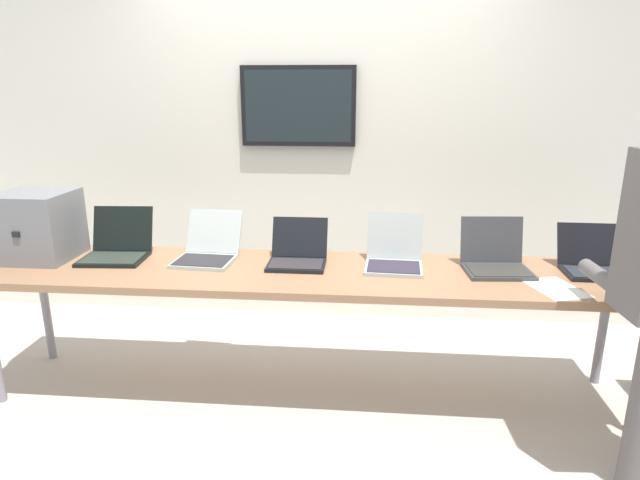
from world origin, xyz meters
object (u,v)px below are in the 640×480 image
(laptop_station_0, at_px, (117,247))
(workbench, at_px, (307,277))
(laptop_station_1, at_px, (208,249))
(laptop_station_4, at_px, (495,259))
(equipment_box, at_px, (37,226))
(laptop_station_3, at_px, (394,255))
(laptop_station_2, at_px, (298,254))
(laptop_station_5, at_px, (598,262))

(laptop_station_0, bearing_deg, workbench, -6.21)
(laptop_station_1, distance_m, laptop_station_4, 1.59)
(equipment_box, bearing_deg, workbench, -2.65)
(laptop_station_0, height_order, laptop_station_3, laptop_station_3)
(workbench, height_order, equipment_box, equipment_box)
(laptop_station_2, distance_m, laptop_station_5, 1.60)
(laptop_station_5, bearing_deg, laptop_station_3, 179.95)
(laptop_station_2, bearing_deg, laptop_station_3, -0.00)
(equipment_box, relative_size, laptop_station_2, 1.19)
(equipment_box, distance_m, laptop_station_0, 0.45)
(laptop_station_1, xyz_separation_m, laptop_station_3, (1.05, -0.03, 0.00))
(laptop_station_2, relative_size, laptop_station_5, 0.88)
(laptop_station_4, relative_size, laptop_station_5, 0.96)
(equipment_box, height_order, laptop_station_1, equipment_box)
(laptop_station_1, xyz_separation_m, laptop_station_2, (0.52, -0.03, -0.00))
(laptop_station_0, distance_m, laptop_station_1, 0.53)
(laptop_station_2, relative_size, laptop_station_4, 0.91)
(laptop_station_0, distance_m, laptop_station_3, 1.58)
(laptop_station_4, bearing_deg, laptop_station_2, 179.25)
(laptop_station_3, relative_size, laptop_station_4, 0.97)
(laptop_station_4, bearing_deg, laptop_station_0, 179.18)
(laptop_station_3, distance_m, laptop_station_5, 1.07)
(laptop_station_1, distance_m, laptop_station_5, 2.12)
(laptop_station_4, bearing_deg, laptop_station_3, 178.50)
(workbench, relative_size, equipment_box, 9.14)
(workbench, relative_size, laptop_station_0, 9.48)
(laptop_station_2, bearing_deg, equipment_box, -178.72)
(workbench, relative_size, laptop_station_1, 8.78)
(laptop_station_0, relative_size, laptop_station_1, 0.93)
(workbench, relative_size, laptop_station_5, 9.55)
(equipment_box, bearing_deg, laptop_station_0, 6.52)
(laptop_station_1, distance_m, laptop_station_2, 0.52)
(laptop_station_0, xyz_separation_m, laptop_station_3, (1.58, -0.02, 0.00))
(laptop_station_3, bearing_deg, laptop_station_1, 178.55)
(laptop_station_1, bearing_deg, laptop_station_3, -1.45)
(laptop_station_2, bearing_deg, laptop_station_0, 179.12)
(laptop_station_0, distance_m, laptop_station_5, 2.65)
(laptop_station_2, bearing_deg, laptop_station_5, -0.04)
(laptop_station_0, relative_size, laptop_station_5, 1.01)
(laptop_station_4, xyz_separation_m, laptop_station_5, (0.53, 0.01, -0.01))
(equipment_box, height_order, laptop_station_4, equipment_box)
(laptop_station_5, bearing_deg, workbench, -176.16)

